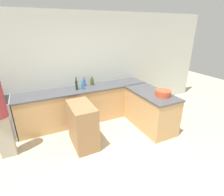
{
  "coord_description": "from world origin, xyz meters",
  "views": [
    {
      "loc": [
        -1.21,
        -2.02,
        2.34
      ],
      "look_at": [
        0.28,
        1.02,
        0.95
      ],
      "focal_mm": 28.0,
      "sensor_mm": 36.0,
      "label": 1
    }
  ],
  "objects": [
    {
      "name": "island_table",
      "position": [
        -0.39,
        1.04,
        0.46
      ],
      "size": [
        0.44,
        0.8,
        0.91
      ],
      "color": "#997047",
      "rests_on": "ground_plane"
    },
    {
      "name": "ground_plane",
      "position": [
        0.0,
        0.0,
        0.0
      ],
      "size": [
        14.0,
        14.0,
        0.0
      ],
      "primitive_type": "plane",
      "color": "beige"
    },
    {
      "name": "mixing_bowl",
      "position": [
        1.4,
        0.73,
        0.97
      ],
      "size": [
        0.34,
        0.34,
        0.13
      ],
      "color": "#DB512D",
      "rests_on": "counter_peninsula"
    },
    {
      "name": "olive_oil_bottle",
      "position": [
        0.26,
        2.19,
        0.99
      ],
      "size": [
        0.09,
        0.09,
        0.22
      ],
      "color": "#475B1E",
      "rests_on": "counter_back"
    },
    {
      "name": "water_bottle_blue",
      "position": [
        0.05,
        2.19,
        1.0
      ],
      "size": [
        0.06,
        0.06,
        0.24
      ],
      "color": "#386BB7",
      "rests_on": "counter_back"
    },
    {
      "name": "counter_peninsula",
      "position": [
        1.32,
        1.02,
        0.45
      ],
      "size": [
        0.69,
        1.4,
        0.9
      ],
      "color": "tan",
      "rests_on": "ground_plane"
    },
    {
      "name": "counter_back",
      "position": [
        0.0,
        2.02,
        0.45
      ],
      "size": [
        3.32,
        0.65,
        0.9
      ],
      "color": "tan",
      "rests_on": "ground_plane"
    },
    {
      "name": "wall_back",
      "position": [
        0.0,
        2.36,
        1.35
      ],
      "size": [
        8.0,
        0.06,
        2.7
      ],
      "color": "silver",
      "rests_on": "ground_plane"
    },
    {
      "name": "dish_soap_bottle",
      "position": [
        -0.07,
        1.97,
        0.98
      ],
      "size": [
        0.06,
        0.06,
        0.2
      ],
      "color": "#338CBF",
      "rests_on": "counter_back"
    },
    {
      "name": "wine_bottle_dark",
      "position": [
        -0.21,
        1.99,
        1.03
      ],
      "size": [
        0.06,
        0.06,
        0.31
      ],
      "color": "black",
      "rests_on": "counter_back"
    }
  ]
}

